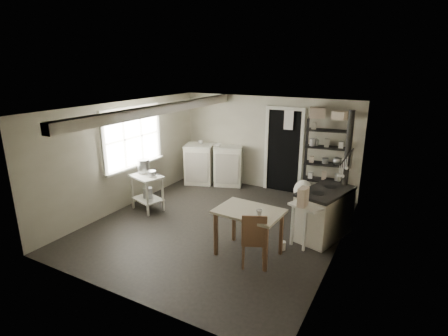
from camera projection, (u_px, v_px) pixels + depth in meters
The scene contains 31 objects.
floor at pixel (217, 226), 6.84m from camera, with size 5.00×5.00×0.00m, color black.
ceiling at pixel (216, 107), 6.18m from camera, with size 5.00×5.00×0.00m, color silver.
wall_back at pixel (267, 144), 8.61m from camera, with size 4.50×0.02×2.30m, color #ABA792.
wall_front at pixel (118, 220), 4.41m from camera, with size 4.50×0.02×2.30m, color #ABA792.
wall_left at pixel (126, 155), 7.54m from camera, with size 0.02×5.00×2.30m, color #ABA792.
wall_right at pixel (341, 190), 5.48m from camera, with size 0.02×5.00×2.30m, color #ABA792.
window at pixel (132, 138), 7.59m from camera, with size 0.12×1.76×1.28m, color silver, non-canonical shape.
doorway at pixel (283, 152), 8.42m from camera, with size 0.96×0.10×2.08m, color silver, non-canonical shape.
ceiling_beam at pixel (162, 109), 6.76m from camera, with size 0.18×5.00×0.18m, color silver, non-canonical shape.
wallpaper_panel at pixel (340, 189), 5.48m from camera, with size 0.01×5.00×2.30m, color #C0B49C, non-canonical shape.
utensil_rail at pixel (346, 156), 5.90m from camera, with size 0.06×1.20×0.44m, color #A8A9AB, non-canonical shape.
prep_table at pixel (147, 192), 7.49m from camera, with size 0.67×0.48×0.77m, color silver, non-canonical shape.
stockpot at pixel (144, 166), 7.50m from camera, with size 0.26×0.26×0.28m, color #A8A9AB.
saucepan at pixel (152, 173), 7.29m from camera, with size 0.17×0.17×0.10m, color #A8A9AB.
bucket at pixel (148, 193), 7.49m from camera, with size 0.20×0.20×0.22m, color #A8A9AB.
base_cabinets at pixel (214, 166), 9.15m from camera, with size 1.57×0.67×1.03m, color silver, non-canonical shape.
mixing_bowl at pixel (217, 149), 8.87m from camera, with size 0.28×0.28×0.07m, color white.
counter_cup at pixel (201, 146), 9.12m from camera, with size 0.12×0.12×0.10m, color white.
shelf_rack at pixel (325, 161), 7.82m from camera, with size 0.90×0.35×1.90m, color black, non-canonical shape.
shelf_jar at pixel (316, 141), 7.82m from camera, with size 0.09×0.09×0.20m, color white.
storage_box_a at pixel (317, 113), 7.63m from camera, with size 0.33×0.28×0.22m, color beige.
storage_box_b at pixel (340, 115), 7.42m from camera, with size 0.26×0.25×0.17m, color beige.
stove at pixel (324, 214), 6.31m from camera, with size 0.63×1.14×0.90m, color silver, non-canonical shape.
stovepipe at pixel (348, 148), 6.24m from camera, with size 0.12×0.12×1.51m, color black, non-canonical shape.
side_ledge at pixel (304, 227), 5.82m from camera, with size 0.54×0.29×0.82m, color silver, non-canonical shape.
oats_box at pixel (303, 195), 5.62m from camera, with size 0.13×0.21×0.32m, color beige.
work_table at pixel (249, 234), 5.71m from camera, with size 1.05×0.73×0.80m, color beige, non-canonical shape.
table_cup at pixel (259, 214), 5.40m from camera, with size 0.10×0.10×0.09m, color white.
chair at pixel (254, 236), 5.40m from camera, with size 0.37×0.39×0.91m, color brown, non-canonical shape.
flour_sack at pixel (303, 192), 7.95m from camera, with size 0.43×0.37×0.52m, color white.
floor_crock at pixel (282, 245), 5.94m from camera, with size 0.12×0.12×0.15m, color white.
Camera 1 is at (3.11, -5.40, 3.05)m, focal length 28.00 mm.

